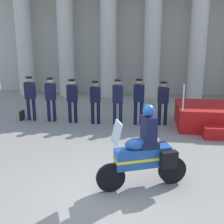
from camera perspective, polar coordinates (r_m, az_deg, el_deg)
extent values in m
plane|color=gray|center=(6.60, -0.42, -15.77)|extent=(28.00, 28.00, 0.00)
cube|color=beige|center=(16.53, 7.66, 13.82)|extent=(17.29, 0.30, 6.01)
cylinder|color=beige|center=(16.79, -16.21, 11.90)|extent=(0.83, 0.83, 5.14)
cylinder|color=beige|center=(16.08, -8.72, 12.20)|extent=(0.83, 0.83, 5.14)
cylinder|color=beige|center=(15.65, -0.67, 12.28)|extent=(0.83, 0.83, 5.14)
cylinder|color=beige|center=(15.53, 7.66, 12.13)|extent=(0.83, 0.83, 5.14)
cylinder|color=beige|center=(15.73, 15.93, 11.73)|extent=(0.83, 0.83, 5.14)
cube|color=#B71414|center=(11.53, 20.31, -0.77)|extent=(3.27, 2.00, 0.80)
cylinder|color=silver|center=(10.16, 13.39, 2.64)|extent=(0.05, 0.05, 0.90)
cylinder|color=#141938|center=(12.05, -15.54, 0.48)|extent=(0.13, 0.13, 0.87)
cylinder|color=#141938|center=(11.97, -14.56, 0.46)|extent=(0.13, 0.13, 0.87)
cube|color=#141938|center=(11.85, -15.30, 3.96)|extent=(0.40, 0.25, 0.63)
sphere|color=tan|center=(11.78, -15.44, 5.95)|extent=(0.21, 0.21, 0.21)
cylinder|color=black|center=(11.77, -15.47, 6.33)|extent=(0.24, 0.24, 0.06)
cylinder|color=#141938|center=(11.76, -11.90, 0.31)|extent=(0.13, 0.13, 0.85)
cylinder|color=#141938|center=(11.69, -10.88, 0.28)|extent=(0.13, 0.13, 0.85)
cube|color=#141938|center=(11.56, -11.58, 3.81)|extent=(0.40, 0.25, 0.62)
sphere|color=beige|center=(11.49, -11.69, 5.84)|extent=(0.21, 0.21, 0.21)
cylinder|color=black|center=(11.48, -11.71, 6.23)|extent=(0.24, 0.24, 0.06)
cylinder|color=black|center=(11.43, -7.99, 0.00)|extent=(0.13, 0.13, 0.82)
cylinder|color=black|center=(11.38, -6.91, -0.03)|extent=(0.13, 0.13, 0.82)
cube|color=black|center=(11.24, -7.58, 3.55)|extent=(0.40, 0.25, 0.62)
sphere|color=beige|center=(11.16, -7.65, 5.64)|extent=(0.21, 0.21, 0.21)
cylinder|color=black|center=(11.15, -7.67, 6.04)|extent=(0.24, 0.24, 0.06)
cylinder|color=black|center=(11.22, -3.70, -0.15)|extent=(0.13, 0.13, 0.84)
cylinder|color=black|center=(11.18, -2.59, -0.18)|extent=(0.13, 0.13, 0.84)
cube|color=black|center=(11.03, -3.20, 3.35)|extent=(0.40, 0.25, 0.57)
sphere|color=tan|center=(10.96, -3.23, 5.33)|extent=(0.21, 0.21, 0.21)
cylinder|color=black|center=(10.95, -3.23, 5.74)|extent=(0.24, 0.24, 0.06)
cylinder|color=#141938|center=(11.14, 0.51, -0.27)|extent=(0.13, 0.13, 0.82)
cylinder|color=#141938|center=(11.12, 1.64, -0.31)|extent=(0.13, 0.13, 0.82)
cube|color=#141938|center=(10.95, 1.09, 3.42)|extent=(0.40, 0.25, 0.65)
sphere|color=tan|center=(10.87, 1.10, 5.65)|extent=(0.21, 0.21, 0.21)
cylinder|color=black|center=(10.86, 1.10, 6.06)|extent=(0.24, 0.24, 0.06)
cylinder|color=black|center=(11.10, 4.46, -0.20)|extent=(0.13, 0.13, 0.89)
cylinder|color=black|center=(11.09, 5.59, -0.24)|extent=(0.13, 0.13, 0.89)
cube|color=black|center=(10.92, 5.12, 3.59)|extent=(0.40, 0.25, 0.62)
sphere|color=tan|center=(10.84, 5.17, 5.74)|extent=(0.21, 0.21, 0.21)
cylinder|color=black|center=(10.83, 5.18, 6.15)|extent=(0.24, 0.24, 0.06)
cylinder|color=black|center=(11.19, 8.96, -0.37)|extent=(0.13, 0.13, 0.83)
cylinder|color=black|center=(11.20, 10.09, -0.40)|extent=(0.13, 0.13, 0.83)
cube|color=black|center=(11.03, 9.69, 3.14)|extent=(0.40, 0.25, 0.58)
sphere|color=tan|center=(10.95, 9.78, 5.17)|extent=(0.21, 0.21, 0.21)
cylinder|color=black|center=(10.94, 9.80, 5.57)|extent=(0.24, 0.24, 0.06)
cylinder|color=black|center=(6.65, -0.24, -12.33)|extent=(0.63, 0.33, 0.64)
cylinder|color=black|center=(7.12, 11.33, -10.71)|extent=(0.65, 0.36, 0.64)
cube|color=#1E4C99|center=(6.68, 5.85, -8.49)|extent=(1.27, 0.75, 0.44)
ellipsoid|color=#1E4C99|center=(6.51, 4.68, -6.06)|extent=(0.60, 0.49, 0.26)
cube|color=yellow|center=(6.69, 5.84, -8.64)|extent=(1.29, 0.77, 0.06)
cube|color=silver|center=(6.27, 0.85, -3.92)|extent=(0.29, 0.43, 0.47)
cube|color=black|center=(6.65, 10.73, -8.82)|extent=(0.40, 0.30, 0.36)
cube|color=black|center=(7.08, 8.93, -7.19)|extent=(0.40, 0.30, 0.36)
cube|color=#141938|center=(6.61, 6.90, -6.06)|extent=(0.50, 0.46, 0.14)
cube|color=#141938|center=(6.49, 6.99, -3.18)|extent=(0.37, 0.43, 0.56)
sphere|color=#1E4C99|center=(6.37, 6.95, 0.30)|extent=(0.26, 0.26, 0.26)
cube|color=black|center=(12.24, -16.66, -0.60)|extent=(0.10, 0.32, 0.36)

